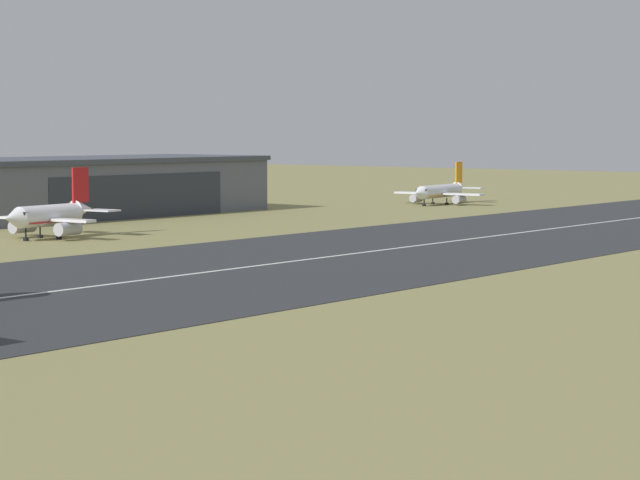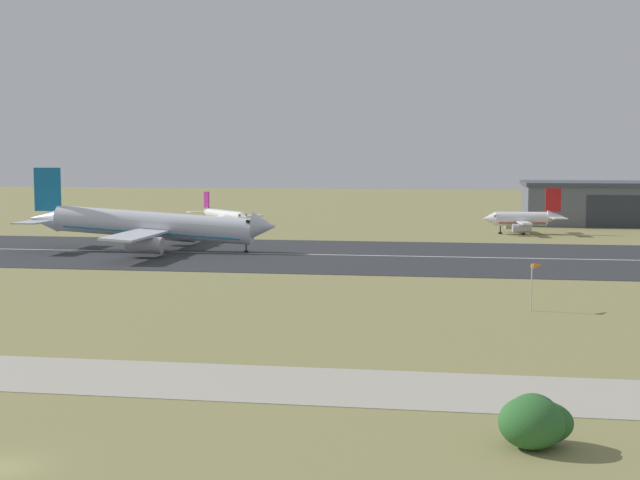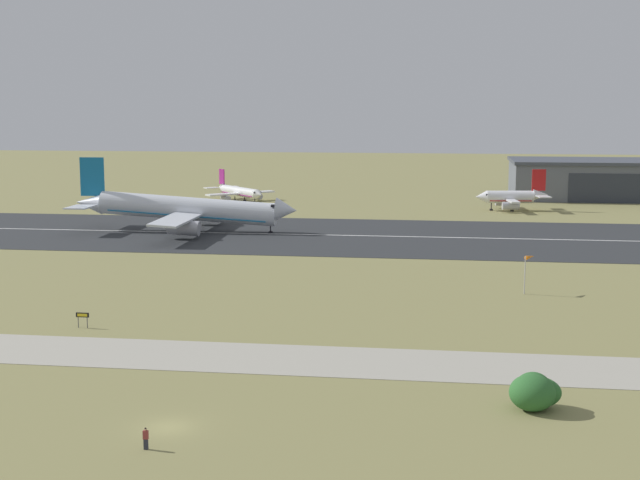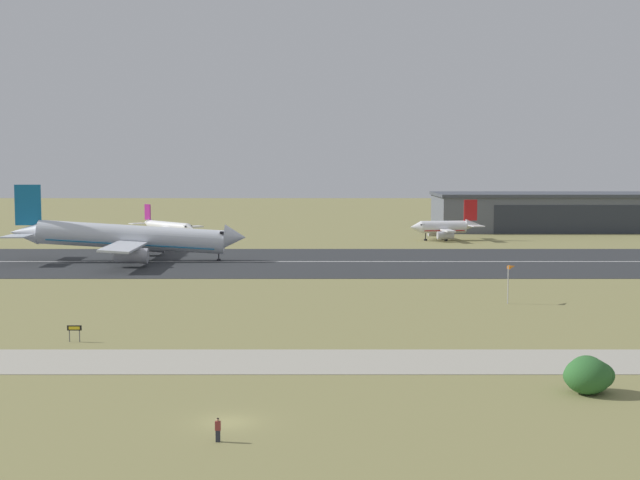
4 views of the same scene
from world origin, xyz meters
The scene contains 6 objects.
ground_plane centered at (0.00, 55.35, 0.00)m, with size 759.15×759.15×0.00m, color olive.
runway_strip centered at (0.00, 110.70, 0.03)m, with size 519.15×52.67×0.06m, color #2B2D30.
runway_centreline centered at (0.00, 110.70, 0.07)m, with size 467.24×0.70×0.01m, color silver.
hangar_building centered at (76.50, 195.01, 5.51)m, with size 71.11×29.19×10.98m.
airplane_parked_west centered at (38.84, 160.15, 3.35)m, with size 18.56×17.53×10.42m.
airplane_parked_east centered at (148.21, 162.98, 2.80)m, with size 23.35×20.77×9.12m.
Camera 1 is at (-79.64, 13.26, 15.85)m, focal length 70.00 mm.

